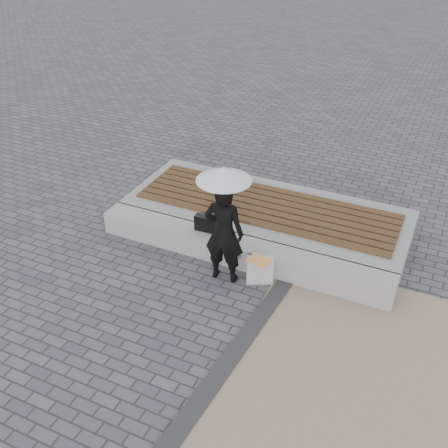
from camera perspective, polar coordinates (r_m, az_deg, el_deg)
The scene contains 11 objects.
ground at distance 7.68m, azimuth -3.21°, elevation -10.49°, with size 80.00×80.00×0.00m, color #535358.
terrazzo_zone at distance 6.85m, azimuth 20.64°, elevation -20.20°, with size 5.00×5.00×0.02m, color tan.
edging_band at distance 7.11m, azimuth 0.38°, elevation -14.65°, with size 0.25×5.20×0.04m, color #313134.
seating_ledge at distance 8.67m, azimuth 1.67°, elevation -2.94°, with size 5.00×0.45×0.40m, color gray.
timber_platform at distance 9.60m, azimuth 4.53°, elevation 0.86°, with size 5.00×2.00×0.40m, color gray.
timber_decking at distance 9.48m, azimuth 4.59°, elevation 1.98°, with size 4.60×1.40×0.04m, color brown, non-canonical shape.
woman at distance 7.95m, azimuth -0.00°, elevation -0.97°, with size 0.61×0.40×1.68m, color black.
parasol at distance 7.45m, azimuth -0.00°, elevation 5.38°, with size 0.80×0.80×1.03m.
handbag at distance 8.74m, azimuth -1.91°, elevation 0.05°, with size 0.38×0.14×0.27m, color black.
canvas_tote at distance 8.25m, azimuth 3.88°, elevation -4.96°, with size 0.41×0.17×0.43m, color silver.
magazine at distance 8.08m, azimuth 3.81°, elevation -3.91°, with size 0.34×0.25×0.01m, color #EA3E49.
Camera 1 is at (2.74, -4.88, 5.26)m, focal length 42.59 mm.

